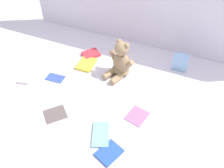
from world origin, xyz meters
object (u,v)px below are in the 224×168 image
at_px(book_case_3, 55,114).
at_px(book_case_6, 91,54).
at_px(book_case_2, 109,153).
at_px(book_case_7, 28,76).
at_px(book_case_5, 86,64).
at_px(book_case_8, 137,116).
at_px(book_case_4, 180,62).
at_px(teddy_bear, 121,62).
at_px(book_case_0, 101,134).
at_px(book_case_1, 55,78).

relative_size(book_case_3, book_case_6, 0.98).
distance_m(book_case_2, book_case_7, 0.71).
bearing_deg(book_case_5, book_case_8, 146.74).
bearing_deg(book_case_6, book_case_3, 134.32).
height_order(book_case_4, book_case_5, book_case_4).
distance_m(book_case_2, book_case_5, 0.64).
distance_m(book_case_3, book_case_6, 0.53).
relative_size(teddy_bear, book_case_3, 2.10).
bearing_deg(book_case_3, book_case_7, 12.40).
bearing_deg(teddy_bear, book_case_7, -133.50).
distance_m(teddy_bear, book_case_2, 0.55).
distance_m(teddy_bear, book_case_4, 0.36).
bearing_deg(book_case_2, book_case_5, -31.74).
bearing_deg(book_case_5, book_case_0, 123.31).
height_order(teddy_bear, book_case_6, teddy_bear).
height_order(book_case_7, book_case_8, book_case_7).
distance_m(book_case_5, book_case_6, 0.11).
relative_size(book_case_1, book_case_3, 0.99).
relative_size(book_case_6, book_case_7, 0.86).
bearing_deg(book_case_4, book_case_3, -133.00).
height_order(book_case_2, book_case_6, book_case_6).
height_order(book_case_2, book_case_8, book_case_2).
height_order(book_case_4, book_case_8, book_case_4).
bearing_deg(book_case_3, book_case_0, -142.40).
relative_size(book_case_3, book_case_5, 0.81).
bearing_deg(teddy_bear, book_case_2, -54.01).
relative_size(book_case_5, book_case_7, 1.04).
bearing_deg(book_case_1, book_case_3, 29.16).
bearing_deg(book_case_3, book_case_6, -41.20).
bearing_deg(book_case_1, book_case_8, 77.59).
relative_size(book_case_6, book_case_8, 0.99).
relative_size(book_case_0, book_case_2, 1.28).
height_order(teddy_bear, book_case_1, teddy_bear).
relative_size(teddy_bear, book_case_5, 1.70).
distance_m(book_case_3, book_case_5, 0.42).
distance_m(book_case_6, book_case_7, 0.43).
distance_m(book_case_4, book_case_5, 0.58).
height_order(book_case_3, book_case_6, book_case_6).
relative_size(book_case_0, book_case_3, 1.29).
bearing_deg(book_case_8, book_case_6, 153.77).
bearing_deg(book_case_7, book_case_0, -31.48).
relative_size(book_case_2, book_case_8, 0.99).
bearing_deg(book_case_1, book_case_2, 52.59).
bearing_deg(book_case_0, book_case_7, 138.68).
relative_size(book_case_1, book_case_2, 0.98).
relative_size(book_case_1, book_case_5, 0.81).
relative_size(teddy_bear, book_case_8, 2.06).
relative_size(teddy_bear, book_case_2, 2.07).
xyz_separation_m(teddy_bear, book_case_3, (-0.19, -0.43, -0.08)).
height_order(book_case_2, book_case_5, book_case_5).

